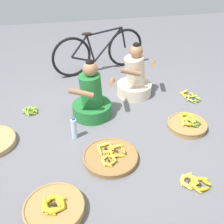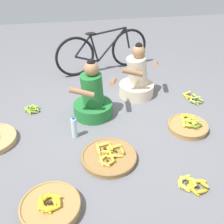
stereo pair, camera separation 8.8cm
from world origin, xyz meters
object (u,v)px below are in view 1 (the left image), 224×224
Objects in this scene: loose_bananas_front_center at (30,111)px; banana_basket_mid_right at (54,208)px; vendor_woman_front at (92,99)px; bicycle_leaning at (99,51)px; vendor_woman_behind at (135,79)px; loose_bananas_near_bicycle at (194,182)px; banana_basket_mid_left at (187,124)px; water_bottle at (74,128)px; banana_basket_back_left at (110,157)px; loose_bananas_front_left at (190,97)px.

banana_basket_mid_right is at bearing -80.85° from loose_bananas_front_center.
bicycle_leaning is (0.34, 1.40, 0.10)m from vendor_woman_front.
vendor_woman_behind is 1.51× the size of banana_basket_mid_right.
banana_basket_mid_right is 1.78× the size of loose_bananas_near_bicycle.
loose_bananas_near_bicycle is (-0.34, -0.90, -0.02)m from banana_basket_mid_left.
banana_basket_mid_right is 1.08× the size of banana_basket_mid_left.
loose_bananas_front_center is 0.83× the size of water_bottle.
banana_basket_back_left is (0.06, -0.90, -0.22)m from vendor_woman_front.
vendor_woman_front is 0.93m from banana_basket_back_left.
banana_basket_back_left is 1.65× the size of loose_bananas_front_left.
loose_bananas_front_left is at bearing 61.48° from banana_basket_mid_left.
banana_basket_mid_left reaches higher than loose_bananas_front_center.
bicycle_leaning is at bearing 44.20° from loose_bananas_front_center.
banana_basket_mid_right is (-1.28, -1.90, -0.21)m from vendor_woman_behind.
banana_basket_mid_right is at bearing -137.86° from banana_basket_back_left.
loose_bananas_front_left is at bearing 5.28° from vendor_woman_front.
vendor_woman_behind is at bearing 41.08° from water_bottle.
banana_basket_mid_left is at bearing -24.87° from vendor_woman_front.
vendor_woman_front is at bearing -103.86° from bicycle_leaning.
loose_bananas_front_left is (1.51, 0.14, -0.23)m from vendor_woman_front.
vendor_woman_front is 1.61× the size of banana_basket_mid_left.
bicycle_leaning reaches higher than loose_bananas_front_left.
loose_bananas_front_center is at bearing 163.55° from vendor_woman_front.
banana_basket_mid_left is (1.70, 0.94, -0.01)m from banana_basket_mid_right.
loose_bananas_front_left is (2.34, -0.11, 0.00)m from loose_bananas_front_center.
banana_basket_mid_left is 1.36× the size of loose_bananas_front_left.
banana_basket_mid_right is at bearing -142.13° from loose_bananas_front_left.
vendor_woman_behind reaches higher than bicycle_leaning.
vendor_woman_front reaches higher than banana_basket_mid_left.
vendor_woman_behind is at bearing -68.95° from bicycle_leaning.
vendor_woman_front is 1.28m from banana_basket_mid_left.
vendor_woman_behind is 3.44× the size of loose_bananas_front_center.
bicycle_leaning is at bearing 112.52° from banana_basket_mid_left.
bicycle_leaning reaches higher than water_bottle.
vendor_woman_behind reaches higher than loose_bananas_near_bicycle.
banana_basket_mid_right is 1.36m from loose_bananas_near_bicycle.
loose_bananas_front_left is 1.21× the size of loose_bananas_near_bicycle.
loose_bananas_front_left is at bearing -2.64° from loose_bananas_front_center.
banana_basket_back_left is at bearing -53.53° from water_bottle.
loose_bananas_near_bicycle is (1.36, 0.04, -0.03)m from banana_basket_mid_right.
banana_basket_back_left is (-0.65, -1.34, -0.23)m from vendor_woman_behind.
banana_basket_mid_left is 2.13m from loose_bananas_front_center.
banana_basket_mid_right reaches higher than loose_bananas_front_center.
banana_basket_mid_right is 0.90× the size of banana_basket_back_left.
bicycle_leaning is at bearing 76.14° from vendor_woman_front.
banana_basket_mid_right is at bearing -107.53° from bicycle_leaning.
water_bottle is (-1.00, -0.87, -0.13)m from vendor_woman_behind.
banana_basket_mid_right reaches higher than banana_basket_back_left.
banana_basket_mid_left is 0.83× the size of banana_basket_back_left.
vendor_woman_front reaches higher than bicycle_leaning.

